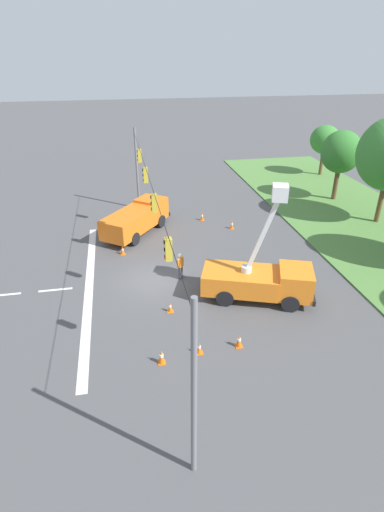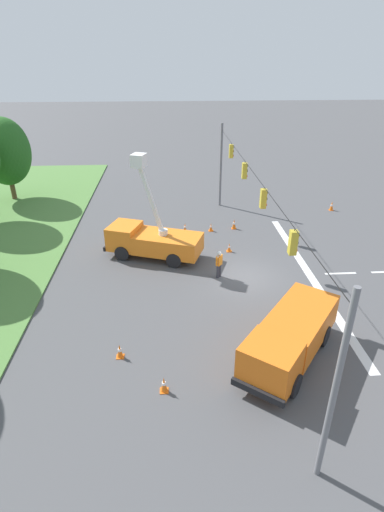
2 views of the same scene
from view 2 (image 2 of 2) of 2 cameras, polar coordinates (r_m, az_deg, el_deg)
ground_plane at (r=25.02m, az=7.64°, el=-2.91°), size 200.00×200.00×0.00m
lane_markings at (r=26.61m, az=19.43°, el=-2.39°), size 17.60×15.25×0.01m
signal_gantry at (r=23.04m, az=8.37°, el=6.94°), size 26.20×0.33×7.20m
tree_east_end at (r=40.49m, az=-25.15°, el=13.33°), size 5.01×4.37×7.49m
utility_truck_bucket_lift at (r=26.80m, az=-5.75°, el=2.49°), size 4.39×6.80×6.90m
utility_truck_support_near at (r=18.46m, az=13.87°, el=-11.07°), size 6.64×5.84×2.20m
road_worker at (r=24.32m, az=3.89°, el=-0.95°), size 0.52×0.46×1.77m
traffic_cone_foreground_left at (r=31.05m, az=2.72°, el=4.14°), size 0.36×0.36×0.65m
traffic_cone_mid_left at (r=17.09m, az=-4.03°, el=-17.84°), size 0.36×0.36×0.73m
traffic_cone_mid_right at (r=37.32m, az=19.33°, el=6.78°), size 0.36×0.36×0.80m
traffic_cone_near_bucket at (r=31.58m, az=6.03°, el=4.57°), size 0.36×0.36×0.79m
traffic_cone_lane_edge_a at (r=30.79m, az=-1.00°, el=4.07°), size 0.36×0.36×0.75m
traffic_cone_far_left at (r=27.88m, az=5.34°, el=1.22°), size 0.36×0.36×0.62m
traffic_cone_far_right at (r=22.03m, az=14.31°, el=-7.17°), size 0.36×0.36×0.66m
traffic_cone_centre_line at (r=18.87m, az=-10.28°, el=-13.20°), size 0.36×0.36×0.70m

